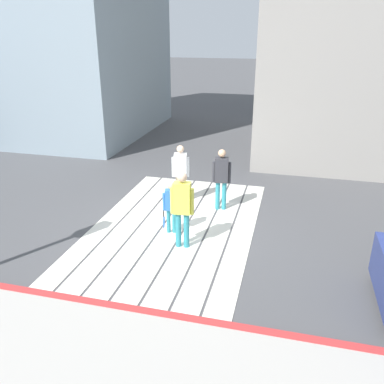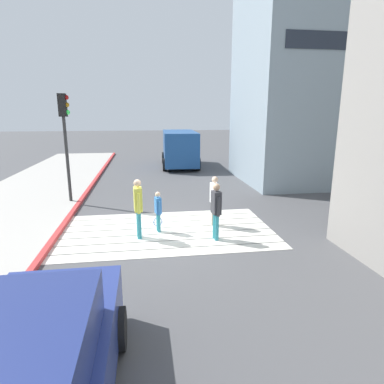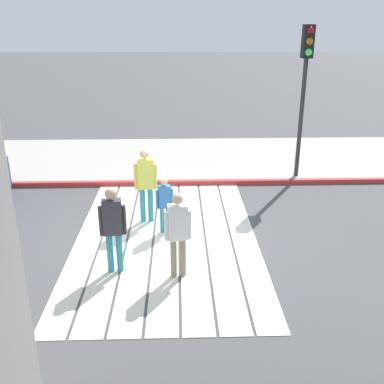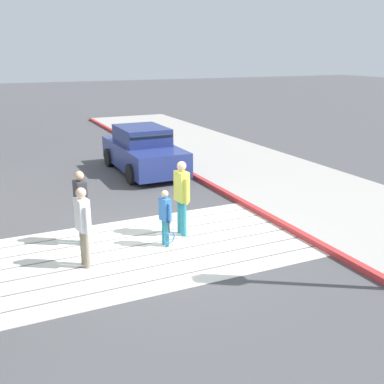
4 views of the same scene
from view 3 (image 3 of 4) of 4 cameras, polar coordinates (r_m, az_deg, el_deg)
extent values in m
plane|color=#4C4C4F|center=(9.46, -3.33, -5.95)|extent=(120.00, 120.00, 0.00)
cube|color=silver|center=(9.65, -13.22, -5.91)|extent=(6.40, 0.50, 0.01)
cube|color=silver|center=(9.56, -9.97, -5.93)|extent=(6.40, 0.50, 0.01)
cube|color=silver|center=(9.49, -6.67, -5.93)|extent=(6.40, 0.50, 0.01)
cube|color=silver|center=(9.46, -3.33, -5.92)|extent=(6.40, 0.50, 0.01)
cube|color=silver|center=(9.46, 0.02, -5.88)|extent=(6.40, 0.50, 0.01)
cube|color=silver|center=(9.49, 3.36, -5.82)|extent=(6.40, 0.50, 0.01)
cube|color=silver|center=(9.56, 6.66, -5.74)|extent=(6.40, 0.50, 0.01)
cube|color=#ADA8A0|center=(14.65, -2.86, 4.33)|extent=(4.80, 40.00, 0.12)
cube|color=#BC3333|center=(12.42, -3.01, 1.19)|extent=(0.16, 40.00, 0.13)
cylinder|color=#2D2D2D|center=(12.76, 13.86, 8.80)|extent=(0.12, 0.12, 3.40)
cube|color=black|center=(12.50, 14.75, 18.31)|extent=(0.28, 0.28, 0.84)
sphere|color=maroon|center=(12.34, 15.09, 19.56)|extent=(0.18, 0.18, 0.18)
sphere|color=#956310|center=(12.35, 14.97, 18.31)|extent=(0.18, 0.18, 0.18)
sphere|color=#35FF59|center=(12.36, 14.85, 17.07)|extent=(0.18, 0.18, 0.18)
cylinder|color=gray|center=(7.96, -1.20, -8.43)|extent=(0.11, 0.11, 0.76)
cylinder|color=gray|center=(7.93, -2.40, -8.54)|extent=(0.11, 0.11, 0.76)
cube|color=white|center=(7.62, -1.86, -3.92)|extent=(0.26, 0.36, 0.64)
sphere|color=beige|center=(7.45, -1.90, -0.88)|extent=(0.20, 0.20, 0.20)
cylinder|color=white|center=(7.68, -0.40, -4.22)|extent=(0.08, 0.08, 0.54)
cylinder|color=white|center=(7.62, -3.31, -4.47)|extent=(0.08, 0.08, 0.54)
cylinder|color=teal|center=(10.09, -5.37, -1.65)|extent=(0.12, 0.12, 0.82)
cylinder|color=teal|center=(10.09, -6.39, -1.69)|extent=(0.12, 0.12, 0.82)
cube|color=#D8D84C|center=(9.82, -6.04, 2.37)|extent=(0.25, 0.38, 0.68)
sphere|color=beige|center=(9.68, -6.15, 4.99)|extent=(0.21, 0.21, 0.21)
cylinder|color=#D8D84C|center=(9.85, -4.81, 2.05)|extent=(0.09, 0.09, 0.58)
cylinder|color=#D8D84C|center=(9.84, -7.25, 1.94)|extent=(0.09, 0.09, 0.58)
cylinder|color=teal|center=(8.21, -9.35, -7.69)|extent=(0.12, 0.12, 0.78)
cylinder|color=teal|center=(8.21, -10.54, -7.76)|extent=(0.12, 0.12, 0.78)
cube|color=#333338|center=(7.89, -10.27, -3.20)|extent=(0.25, 0.36, 0.65)
sphere|color=tan|center=(7.72, -10.48, -0.20)|extent=(0.20, 0.20, 0.20)
cylinder|color=#333338|center=(7.91, -8.79, -3.54)|extent=(0.08, 0.08, 0.55)
cylinder|color=#333338|center=(7.93, -11.68, -3.71)|extent=(0.08, 0.08, 0.55)
cylinder|color=teal|center=(9.60, -3.13, -3.57)|extent=(0.09, 0.09, 0.59)
cylinder|color=teal|center=(9.58, -3.89, -3.65)|extent=(0.09, 0.09, 0.59)
cube|color=#3372BF|center=(9.37, -3.59, -0.61)|extent=(0.21, 0.29, 0.49)
sphere|color=beige|center=(9.25, -3.64, 1.36)|extent=(0.15, 0.15, 0.15)
cylinder|color=#3372BF|center=(9.42, -2.63, -0.79)|extent=(0.06, 0.06, 0.42)
cylinder|color=#3372BF|center=(9.36, -4.54, -0.98)|extent=(0.06, 0.06, 0.42)
cylinder|color=black|center=(9.51, -2.45, -2.46)|extent=(0.03, 0.03, 0.28)
torus|color=blue|center=(9.61, -2.42, -3.79)|extent=(0.28, 0.09, 0.28)
camera|label=1|loc=(16.97, -12.41, 21.23)|focal=37.65mm
camera|label=2|loc=(13.34, -50.06, 10.50)|focal=30.55mm
camera|label=4|loc=(9.87, 56.85, 10.24)|focal=43.04mm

